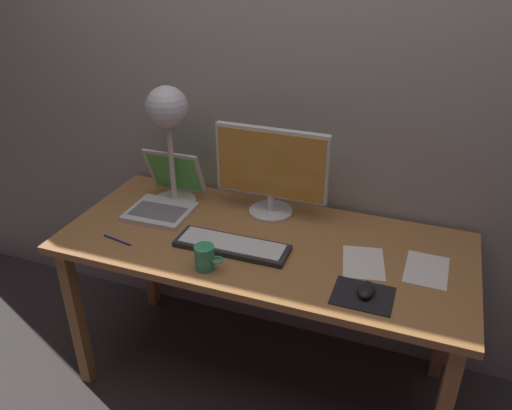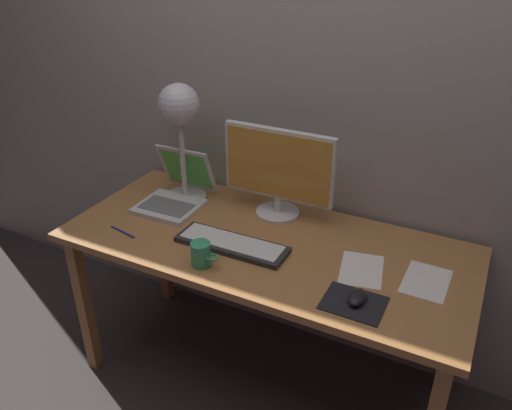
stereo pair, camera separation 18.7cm
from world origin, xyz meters
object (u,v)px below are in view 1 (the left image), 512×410
Objects in this scene: desk_lamp at (168,118)px; coffee_mug at (205,258)px; pen at (117,240)px; laptop at (167,193)px; mouse at (366,290)px; monitor at (271,169)px; keyboard_main at (232,245)px.

desk_lamp is 0.64m from coffee_mug.
pen is (-0.40, 0.05, -0.04)m from coffee_mug.
mouse is at bearing -19.17° from laptop.
monitor reaches higher than laptop.
desk_lamp is 0.54m from pen.
desk_lamp reaches higher than coffee_mug.
keyboard_main is 4.09× the size of coffee_mug.
monitor is at bearing 138.92° from mouse.
mouse reaches higher than keyboard_main.
mouse is (0.53, -0.11, 0.01)m from keyboard_main.
desk_lamp is (0.01, 0.04, 0.33)m from laptop.
keyboard_main is at bearing 76.14° from coffee_mug.
keyboard_main reaches higher than pen.
mouse is (0.91, -0.36, -0.37)m from desk_lamp.
pen is at bearing -139.50° from monitor.
monitor is at bearing 12.18° from laptop.
keyboard_main is 3.15× the size of pen.
desk_lamp is (-0.43, -0.06, 0.18)m from monitor.
pen is (-0.44, -0.11, -0.01)m from keyboard_main.
laptop is 0.63× the size of desk_lamp.
monitor is 0.50m from coffee_mug.
mouse is 0.57m from coffee_mug.
laptop is 2.35× the size of pen.
monitor is 3.42× the size of pen.
desk_lamp is 4.87× the size of coffee_mug.
keyboard_main is 4.60× the size of mouse.
monitor is at bearing 7.31° from desk_lamp.
monitor is 0.68m from pen.
monitor reaches higher than coffee_mug.
monitor is 1.08× the size of keyboard_main.
monitor is 0.47m from desk_lamp.
mouse is at bearing -21.58° from desk_lamp.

